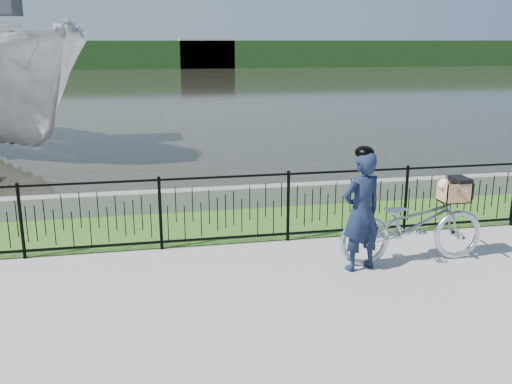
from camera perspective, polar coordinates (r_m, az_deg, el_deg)
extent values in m
plane|color=#969590|center=(7.56, -1.25, -9.42)|extent=(120.00, 120.00, 0.00)
cube|color=#38651F|center=(9.96, -3.83, -3.30)|extent=(60.00, 2.00, 0.01)
plane|color=#26261D|center=(39.93, -9.58, 10.33)|extent=(120.00, 120.00, 0.00)
cube|color=gray|center=(10.86, -4.53, -0.68)|extent=(60.00, 0.30, 0.40)
cube|color=#1E4219|center=(66.82, -10.41, 13.39)|extent=(120.00, 6.00, 3.00)
cube|color=#A39483|center=(65.70, -5.01, 13.64)|extent=(6.00, 3.00, 3.20)
imported|color=silver|center=(8.48, 15.35, -3.10)|extent=(2.17, 0.76, 1.14)
cube|color=black|center=(8.67, 19.08, -0.85)|extent=(0.38, 0.18, 0.02)
cube|color=#A97C4E|center=(8.67, 19.09, -0.80)|extent=(0.39, 0.33, 0.01)
cube|color=#A97C4E|center=(8.77, 18.65, 0.33)|extent=(0.39, 0.01, 0.29)
cube|color=#A97C4E|center=(8.51, 19.69, -0.20)|extent=(0.39, 0.02, 0.29)
cube|color=#A97C4E|center=(8.73, 20.21, 0.13)|extent=(0.01, 0.33, 0.29)
cube|color=#A97C4E|center=(8.55, 18.09, 0.00)|extent=(0.01, 0.33, 0.29)
cube|color=black|center=(8.64, 19.75, 1.20)|extent=(0.21, 0.35, 0.06)
cube|color=black|center=(8.73, 20.33, 0.31)|extent=(0.02, 0.35, 0.23)
ellipsoid|color=silver|center=(8.63, 19.04, -0.03)|extent=(0.31, 0.22, 0.20)
sphere|color=silver|center=(8.51, 18.29, 0.78)|extent=(0.15, 0.15, 0.15)
sphere|color=silver|center=(8.47, 18.04, 0.53)|extent=(0.07, 0.07, 0.07)
sphere|color=black|center=(8.45, 17.93, 0.47)|extent=(0.02, 0.02, 0.02)
cone|color=olive|center=(8.54, 18.13, 1.26)|extent=(0.06, 0.08, 0.08)
cone|color=olive|center=(8.47, 18.57, 1.11)|extent=(0.06, 0.08, 0.08)
imported|color=#131D35|center=(7.96, 10.50, -1.96)|extent=(0.70, 0.55, 1.68)
ellipsoid|color=black|center=(7.76, 10.79, 3.84)|extent=(0.26, 0.29, 0.18)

